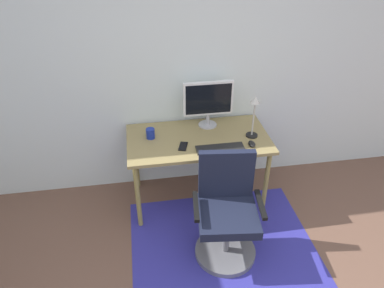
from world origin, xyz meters
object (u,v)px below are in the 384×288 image
at_px(desk, 198,144).
at_px(coffee_cup, 150,133).
at_px(keyboard, 220,148).
at_px(monitor, 208,100).
at_px(desk_lamp, 254,111).
at_px(cell_phone, 183,146).
at_px(computer_mouse, 252,144).
at_px(office_chair, 226,216).

relative_size(desk, coffee_cup, 13.90).
bearing_deg(keyboard, monitor, 93.52).
relative_size(coffee_cup, desk_lamp, 0.23).
height_order(coffee_cup, desk_lamp, desk_lamp).
xyz_separation_m(desk, desk_lamp, (0.50, -0.05, 0.34)).
relative_size(keyboard, cell_phone, 3.07).
xyz_separation_m(desk, keyboard, (0.16, -0.22, 0.08)).
height_order(desk, computer_mouse, computer_mouse).
xyz_separation_m(keyboard, cell_phone, (-0.32, 0.09, -0.00)).
bearing_deg(desk_lamp, keyboard, -153.35).
relative_size(monitor, computer_mouse, 4.59).
distance_m(desk, coffee_cup, 0.46).
height_order(keyboard, computer_mouse, computer_mouse).
distance_m(desk, cell_phone, 0.22).
height_order(keyboard, desk_lamp, desk_lamp).
height_order(monitor, desk_lamp, monitor).
relative_size(coffee_cup, cell_phone, 0.68).
relative_size(monitor, desk_lamp, 1.17).
distance_m(desk, keyboard, 0.29).
distance_m(keyboard, computer_mouse, 0.30).
bearing_deg(cell_phone, monitor, 67.01).
bearing_deg(office_chair, desk_lamp, 66.40).
height_order(keyboard, coffee_cup, coffee_cup).
bearing_deg(keyboard, desk_lamp, 26.65).
bearing_deg(desk, coffee_cup, 171.08).
bearing_deg(computer_mouse, desk_lamp, 72.98).
relative_size(monitor, office_chair, 0.51).
distance_m(cell_phone, office_chair, 0.73).
bearing_deg(keyboard, office_chair, -94.99).
xyz_separation_m(computer_mouse, coffee_cup, (-0.89, 0.28, 0.03)).
distance_m(desk, office_chair, 0.77).
distance_m(coffee_cup, desk_lamp, 0.97).
height_order(monitor, computer_mouse, monitor).
xyz_separation_m(monitor, computer_mouse, (0.32, -0.42, -0.25)).
distance_m(monitor, office_chair, 1.11).
bearing_deg(monitor, cell_phone, -130.35).
relative_size(desk, monitor, 2.78).
bearing_deg(desk_lamp, cell_phone, -173.05).
bearing_deg(office_chair, coffee_cup, 132.41).
xyz_separation_m(computer_mouse, cell_phone, (-0.62, 0.08, -0.01)).
distance_m(cell_phone, desk_lamp, 0.72).
distance_m(monitor, coffee_cup, 0.63).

